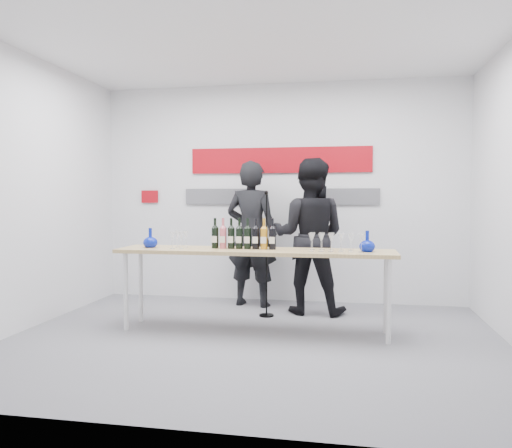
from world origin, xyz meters
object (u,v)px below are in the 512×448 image
Objects in this scene: mic_stand at (266,278)px; tasting_table at (254,256)px; presenter_left at (252,234)px; presenter_right at (309,236)px.

tasting_table is at bearing -101.64° from mic_stand.
presenter_left is 1.26× the size of mic_stand.
presenter_left is (-0.27, 1.27, 0.14)m from tasting_table.
presenter_right is at bearing 171.29° from presenter_left.
presenter_right is 1.26× the size of mic_stand.
mic_stand is (0.29, -0.56, -0.49)m from presenter_left.
presenter_left reaches higher than tasting_table.
presenter_right is 0.75m from mic_stand.
presenter_left is 0.83m from presenter_right.
tasting_table is 1.13m from presenter_right.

